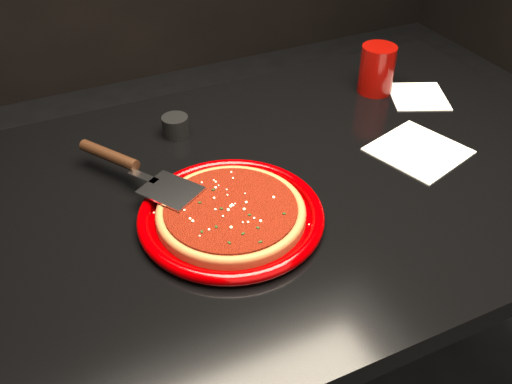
# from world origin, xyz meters

# --- Properties ---
(table) EXTENTS (1.20, 0.80, 0.75)m
(table) POSITION_xyz_m (0.00, 0.00, 0.38)
(table) COLOR black
(table) RESTS_ON floor
(plate) EXTENTS (0.41, 0.41, 0.02)m
(plate) POSITION_xyz_m (-0.16, -0.07, 0.76)
(plate) COLOR #790000
(plate) RESTS_ON table
(pizza_crust) EXTENTS (0.33, 0.33, 0.01)m
(pizza_crust) POSITION_xyz_m (-0.16, -0.07, 0.77)
(pizza_crust) COLOR brown
(pizza_crust) RESTS_ON plate
(pizza_crust_rim) EXTENTS (0.33, 0.33, 0.02)m
(pizza_crust_rim) POSITION_xyz_m (-0.16, -0.07, 0.77)
(pizza_crust_rim) COLOR brown
(pizza_crust_rim) RESTS_ON plate
(pizza_sauce) EXTENTS (0.29, 0.29, 0.01)m
(pizza_sauce) POSITION_xyz_m (-0.16, -0.07, 0.78)
(pizza_sauce) COLOR maroon
(pizza_sauce) RESTS_ON plate
(parmesan_dusting) EXTENTS (0.21, 0.21, 0.01)m
(parmesan_dusting) POSITION_xyz_m (-0.16, -0.07, 0.78)
(parmesan_dusting) COLOR #FFF5C9
(parmesan_dusting) RESTS_ON plate
(basil_flecks) EXTENTS (0.19, 0.19, 0.00)m
(basil_flecks) POSITION_xyz_m (-0.16, -0.07, 0.78)
(basil_flecks) COLOR black
(basil_flecks) RESTS_ON plate
(pizza_server) EXTENTS (0.25, 0.32, 0.02)m
(pizza_server) POSITION_xyz_m (-0.27, 0.09, 0.79)
(pizza_server) COLOR silver
(pizza_server) RESTS_ON plate
(cup) EXTENTS (0.09, 0.09, 0.11)m
(cup) POSITION_xyz_m (0.32, 0.21, 0.80)
(cup) COLOR #7D0603
(cup) RESTS_ON table
(napkin_a) EXTENTS (0.20, 0.20, 0.00)m
(napkin_a) POSITION_xyz_m (0.26, -0.03, 0.75)
(napkin_a) COLOR silver
(napkin_a) RESTS_ON table
(napkin_b) EXTENTS (0.16, 0.17, 0.00)m
(napkin_b) POSITION_xyz_m (0.39, 0.15, 0.75)
(napkin_b) COLOR silver
(napkin_b) RESTS_ON table
(ramekin) EXTENTS (0.07, 0.07, 0.04)m
(ramekin) POSITION_xyz_m (-0.15, 0.23, 0.77)
(ramekin) COLOR black
(ramekin) RESTS_ON table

